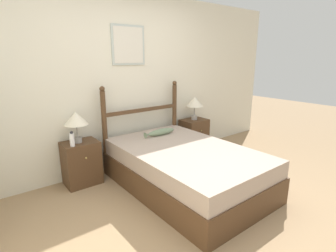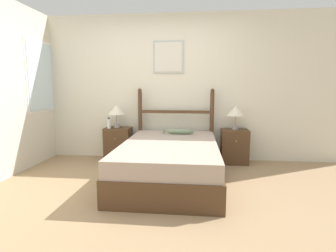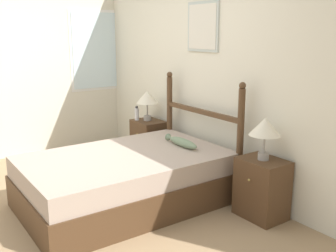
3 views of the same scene
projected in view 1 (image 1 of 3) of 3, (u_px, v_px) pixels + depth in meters
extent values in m
plane|color=#9E7F5B|center=(206.00, 212.00, 2.87)|extent=(16.00, 16.00, 0.00)
cube|color=beige|center=(124.00, 83.00, 3.86)|extent=(6.40, 0.06, 2.55)
cube|color=#ADB7B2|center=(128.00, 45.00, 3.73)|extent=(0.53, 0.02, 0.55)
cube|color=beige|center=(129.00, 45.00, 3.72)|extent=(0.47, 0.01, 0.49)
cube|color=#4C331E|center=(185.00, 175.00, 3.39)|extent=(1.33, 2.07, 0.32)
cube|color=tan|center=(186.00, 156.00, 3.32)|extent=(1.29, 2.03, 0.21)
cylinder|color=#4C331E|center=(105.00, 134.00, 3.67)|extent=(0.07, 0.07, 1.20)
sphere|color=#4C331E|center=(102.00, 89.00, 3.50)|extent=(0.07, 0.07, 0.07)
cylinder|color=#4C331E|center=(174.00, 121.00, 4.41)|extent=(0.07, 0.07, 1.20)
sphere|color=#4C331E|center=(175.00, 83.00, 4.25)|extent=(0.07, 0.07, 0.07)
cube|color=#4C331E|center=(142.00, 110.00, 3.97)|extent=(1.26, 0.05, 0.05)
cube|color=#4C331E|center=(82.00, 163.00, 3.46)|extent=(0.45, 0.34, 0.58)
sphere|color=tan|center=(86.00, 158.00, 3.29)|extent=(0.02, 0.02, 0.02)
cube|color=#4C331E|center=(194.00, 135.00, 4.66)|extent=(0.45, 0.34, 0.58)
sphere|color=tan|center=(201.00, 131.00, 4.49)|extent=(0.02, 0.02, 0.02)
cylinder|color=gray|center=(78.00, 140.00, 3.36)|extent=(0.10, 0.10, 0.07)
cylinder|color=gray|center=(77.00, 131.00, 3.33)|extent=(0.02, 0.02, 0.17)
cone|color=beige|center=(76.00, 118.00, 3.29)|extent=(0.30, 0.30, 0.16)
cylinder|color=gray|center=(194.00, 118.00, 4.58)|extent=(0.10, 0.10, 0.07)
cylinder|color=gray|center=(194.00, 111.00, 4.55)|extent=(0.02, 0.02, 0.17)
cone|color=beige|center=(195.00, 101.00, 4.50)|extent=(0.30, 0.30, 0.16)
cylinder|color=white|center=(72.00, 140.00, 3.21)|extent=(0.06, 0.06, 0.16)
sphere|color=#333338|center=(71.00, 132.00, 3.18)|extent=(0.04, 0.04, 0.04)
ellipsoid|color=gray|center=(161.00, 132.00, 3.85)|extent=(0.46, 0.11, 0.09)
cone|color=gray|center=(147.00, 135.00, 3.70)|extent=(0.06, 0.08, 0.08)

